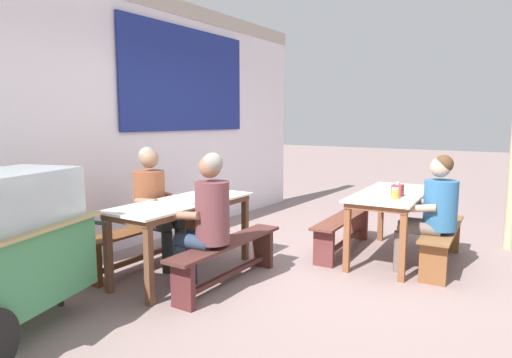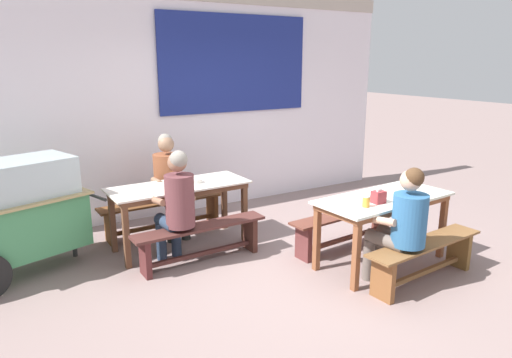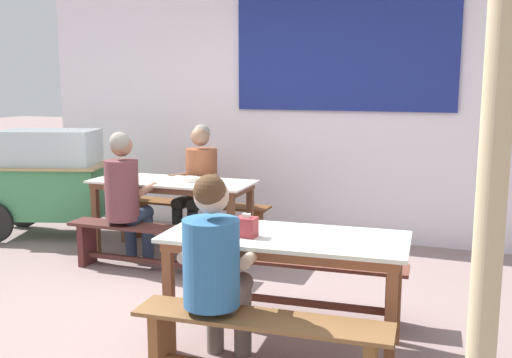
# 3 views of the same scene
# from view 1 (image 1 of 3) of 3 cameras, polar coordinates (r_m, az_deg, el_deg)

# --- Properties ---
(ground_plane) EXTENTS (40.00, 40.00, 0.00)m
(ground_plane) POSITION_cam_1_polar(r_m,az_deg,el_deg) (4.63, 10.42, -11.92)
(ground_plane) COLOR gray
(backdrop_wall) EXTENTS (6.29, 0.23, 3.10)m
(backdrop_wall) POSITION_cam_1_polar(r_m,az_deg,el_deg) (5.85, -12.68, 8.32)
(backdrop_wall) COLOR white
(backdrop_wall) RESTS_ON ground_plane
(dining_table_far) EXTENTS (1.61, 0.67, 0.75)m
(dining_table_far) POSITION_cam_1_polar(r_m,az_deg,el_deg) (4.40, -9.42, -3.89)
(dining_table_far) COLOR silver
(dining_table_far) RESTS_ON ground_plane
(dining_table_near) EXTENTS (1.56, 0.77, 0.75)m
(dining_table_near) POSITION_cam_1_polar(r_m,az_deg,el_deg) (5.08, 17.16, -2.57)
(dining_table_near) COLOR silver
(dining_table_near) RESTS_ON ground_plane
(bench_far_back) EXTENTS (1.62, 0.33, 0.42)m
(bench_far_back) POSITION_cam_1_polar(r_m,az_deg,el_deg) (4.86, -14.12, -7.60)
(bench_far_back) COLOR brown
(bench_far_back) RESTS_ON ground_plane
(bench_far_front) EXTENTS (1.50, 0.30, 0.42)m
(bench_far_front) POSITION_cam_1_polar(r_m,az_deg,el_deg) (4.17, -3.68, -9.87)
(bench_far_front) COLOR #4D2824
(bench_far_front) RESTS_ON ground_plane
(bench_near_back) EXTENTS (1.51, 0.36, 0.42)m
(bench_near_back) POSITION_cam_1_polar(r_m,az_deg,el_deg) (5.30, 11.28, -6.27)
(bench_near_back) COLOR brown
(bench_near_back) RESTS_ON ground_plane
(bench_near_front) EXTENTS (1.46, 0.39, 0.42)m
(bench_near_front) POSITION_cam_1_polar(r_m,az_deg,el_deg) (5.08, 22.98, -7.37)
(bench_near_front) COLOR brown
(bench_near_front) RESTS_ON ground_plane
(food_cart) EXTENTS (1.65, 1.13, 1.18)m
(food_cart) POSITION_cam_1_polar(r_m,az_deg,el_deg) (3.59, -29.95, -7.42)
(food_cart) COLOR #448F5B
(food_cart) RESTS_ON ground_plane
(person_left_back_turned) EXTENTS (0.44, 0.52, 1.26)m
(person_left_back_turned) POSITION_cam_1_polar(r_m,az_deg,el_deg) (3.92, -6.44, -4.68)
(person_left_back_turned) COLOR #293951
(person_left_back_turned) RESTS_ON ground_plane
(person_near_front) EXTENTS (0.47, 0.58, 1.21)m
(person_near_front) POSITION_cam_1_polar(r_m,az_deg,el_deg) (4.72, 21.89, -3.50)
(person_near_front) COLOR #6C6058
(person_near_front) RESTS_ON ground_plane
(person_center_facing) EXTENTS (0.46, 0.59, 1.26)m
(person_center_facing) POSITION_cam_1_polar(r_m,az_deg,el_deg) (4.76, -13.16, -2.67)
(person_center_facing) COLOR #232725
(person_center_facing) RESTS_ON ground_plane
(tissue_box) EXTENTS (0.13, 0.10, 0.15)m
(tissue_box) POSITION_cam_1_polar(r_m,az_deg,el_deg) (4.82, 17.90, -1.39)
(tissue_box) COLOR #9C2F34
(tissue_box) RESTS_ON dining_table_near
(condiment_jar) EXTENTS (0.07, 0.07, 0.12)m
(condiment_jar) POSITION_cam_1_polar(r_m,az_deg,el_deg) (4.62, 17.61, -1.83)
(condiment_jar) COLOR orange
(condiment_jar) RESTS_ON dining_table_near
(soup_bowl) EXTENTS (0.15, 0.15, 0.05)m
(soup_bowl) POSITION_cam_1_polar(r_m,az_deg,el_deg) (4.52, -7.62, -2.16)
(soup_bowl) COLOR silver
(soup_bowl) RESTS_ON dining_table_far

